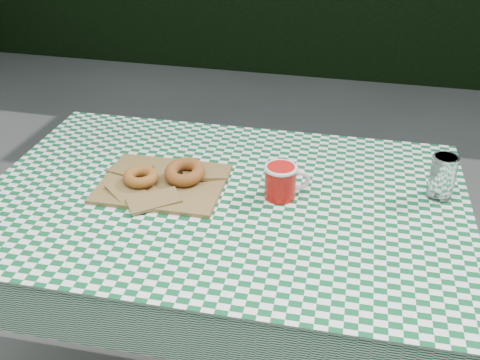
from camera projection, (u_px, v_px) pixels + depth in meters
name	position (u px, v px, depth m)	size (l,w,h in m)	color
ground	(194.00, 341.00, 2.02)	(60.00, 60.00, 0.00)	#51514C
table	(225.00, 304.00, 1.65)	(1.25, 0.83, 0.75)	#523A1C
tablecloth	(223.00, 197.00, 1.46)	(1.27, 0.85, 0.01)	#0C5228
paper_bag	(163.00, 182.00, 1.50)	(0.33, 0.26, 0.02)	olive
bagel_front	(141.00, 177.00, 1.48)	(0.09, 0.09, 0.03)	#A55422
bagel_back	(185.00, 172.00, 1.50)	(0.11, 0.11, 0.03)	#9B4F20
coffee_mug	(280.00, 182.00, 1.43)	(0.16, 0.16, 0.09)	#AD100B
drinking_glass	(442.00, 177.00, 1.43)	(0.07, 0.07, 0.12)	white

